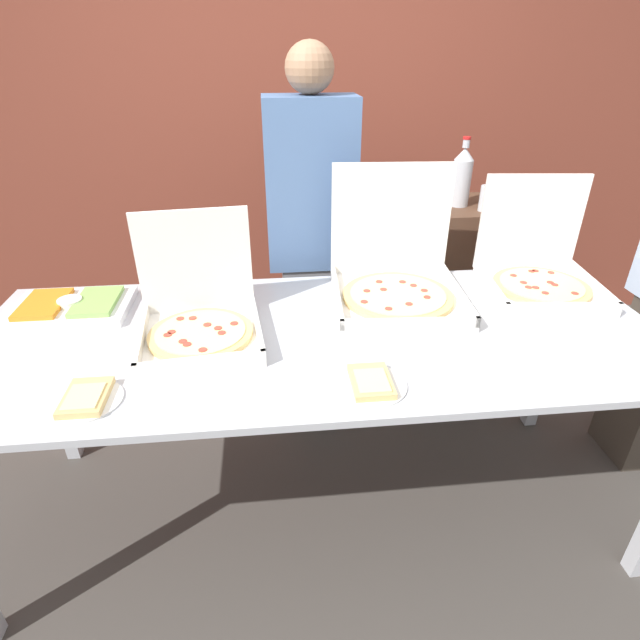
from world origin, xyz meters
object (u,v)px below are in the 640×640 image
Objects in this scene: pizza_box_far_left at (538,270)px; veggie_tray at (71,307)px; paper_plate_front_center at (371,383)px; pizza_box_near_left at (396,276)px; soda_can_colored at (413,187)px; pizza_box_near_right at (199,316)px; soda_can_silver at (486,198)px; paper_plate_front_left at (86,398)px; soda_bottle at (462,176)px; person_guest_plaid at (311,247)px.

pizza_box_far_left is 1.14× the size of veggie_tray.
pizza_box_near_left is at bearing 70.24° from paper_plate_front_center.
soda_can_colored reaches higher than veggie_tray.
pizza_box_near_left is (0.75, 0.23, 0.01)m from pizza_box_near_right.
soda_can_silver is at bearing 23.78° from pizza_box_near_right.
pizza_box_far_left is 2.26× the size of paper_plate_front_center.
pizza_box_near_left reaches higher than paper_plate_front_left.
pizza_box_far_left is 0.91× the size of pizza_box_near_left.
pizza_box_near_right is 2.28× the size of paper_plate_front_left.
soda_can_colored is at bearing 70.71° from paper_plate_front_center.
paper_plate_front_center is 1.43m from soda_bottle.
paper_plate_front_left is at bearing -133.99° from soda_can_colored.
pizza_box_near_right is 0.65m from paper_plate_front_center.
pizza_box_near_right is at bearing 50.81° from paper_plate_front_left.
person_guest_plaid reaches higher than paper_plate_front_left.
soda_bottle is 2.68× the size of soda_can_colored.
person_guest_plaid is (-0.91, 0.42, -0.02)m from pizza_box_far_left.
person_guest_plaid is (-0.77, -0.19, -0.27)m from soda_bottle.
pizza_box_near_right is 1.52m from soda_can_silver.
person_guest_plaid is at bearing 94.82° from paper_plate_front_center.
soda_can_silver is 0.39m from soda_can_colored.
soda_bottle is 0.83m from person_guest_plaid.
soda_can_silver is at bearing 16.17° from veggie_tray.
pizza_box_near_left is at bearing 0.40° from veggie_tray.
pizza_box_near_left is 1.20m from paper_plate_front_left.
person_guest_plaid is (-0.30, 0.44, -0.03)m from pizza_box_near_left.
paper_plate_front_left is at bearing 179.28° from paper_plate_front_center.
person_guest_plaid is (-0.56, -0.33, -0.18)m from soda_can_colored.
soda_can_colored is at bearing 120.82° from pizza_box_far_left.
paper_plate_front_center is 1.76× the size of soda_can_silver.
person_guest_plaid reaches higher than pizza_box_near_left.
pizza_box_far_left is at bearing -65.08° from soda_can_colored.
pizza_box_far_left is 1.76m from paper_plate_front_left.
veggie_tray is 1.87m from soda_bottle.
pizza_box_near_left is 0.82m from soda_bottle.
pizza_box_far_left reaches higher than soda_can_silver.
paper_plate_front_left is 0.47× the size of veggie_tray.
pizza_box_near_right is 1.51m from soda_bottle.
soda_can_colored is (-0.35, 0.75, 0.17)m from pizza_box_far_left.
pizza_box_far_left is 0.84m from soda_can_colored.
paper_plate_front_left is at bearing -154.00° from pizza_box_far_left.
soda_can_silver is at bearing 46.27° from pizza_box_near_left.
soda_can_silver is at bearing -38.88° from soda_can_colored.
paper_plate_front_left is at bearing -68.94° from veggie_tray.
paper_plate_front_left is 1.26m from person_guest_plaid.
veggie_tray is at bearing -159.81° from soda_bottle.
pizza_box_far_left is at bearing 0.80° from veggie_tray.
pizza_box_near_right is at bearing -23.50° from veggie_tray.
pizza_box_near_right is 0.80m from person_guest_plaid.
veggie_tray is at bearing 24.86° from person_guest_plaid.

